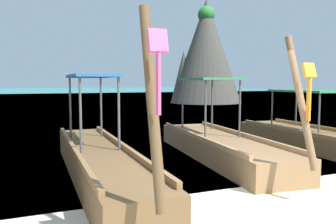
% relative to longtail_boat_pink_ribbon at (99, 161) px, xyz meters
% --- Properties ---
extents(ground, '(120.00, 120.00, 0.00)m').
position_rel_longtail_boat_pink_ribbon_xyz_m(ground, '(1.69, -2.55, -0.37)').
color(ground, beige).
extents(sea_water, '(120.00, 120.00, 0.00)m').
position_rel_longtail_boat_pink_ribbon_xyz_m(sea_water, '(1.69, 58.46, -0.37)').
color(sea_water, teal).
rests_on(sea_water, ground).
extents(longtail_boat_pink_ribbon, '(1.27, 6.95, 2.82)m').
position_rel_longtail_boat_pink_ribbon_xyz_m(longtail_boat_pink_ribbon, '(0.00, 0.00, 0.00)').
color(longtail_boat_pink_ribbon, brown).
rests_on(longtail_boat_pink_ribbon, ground).
extents(longtail_boat_orange_ribbon, '(1.98, 6.54, 2.76)m').
position_rel_longtail_boat_pink_ribbon_xyz_m(longtail_boat_orange_ribbon, '(3.27, 0.77, -0.03)').
color(longtail_boat_orange_ribbon, olive).
rests_on(longtail_boat_orange_ribbon, ground).
extents(longtail_boat_green_ribbon, '(1.85, 7.52, 2.78)m').
position_rel_longtail_boat_pink_ribbon_xyz_m(longtail_boat_green_ribbon, '(6.41, 0.26, -0.05)').
color(longtail_boat_green_ribbon, brown).
rests_on(longtail_boat_green_ribbon, ground).
extents(karst_rock, '(6.69, 6.69, 9.70)m').
position_rel_longtail_boat_pink_ribbon_xyz_m(karst_rock, '(14.72, 22.43, 4.36)').
color(karst_rock, '#47443D').
rests_on(karst_rock, ground).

